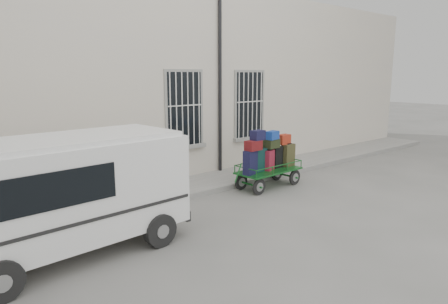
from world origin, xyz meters
TOP-DOWN VIEW (x-y plane):
  - ground at (0.00, 0.00)m, footprint 80.00×80.00m
  - building at (0.00, 5.50)m, footprint 24.00×5.15m
  - sidewalk at (0.00, 2.20)m, footprint 24.00×1.70m
  - luggage_cart at (1.08, 0.85)m, footprint 2.41×0.99m
  - van at (-4.97, 0.11)m, footprint 4.46×2.22m

SIDE VIEW (x-z plane):
  - ground at x=0.00m, z-range 0.00..0.00m
  - sidewalk at x=0.00m, z-range 0.00..0.15m
  - luggage_cart at x=1.08m, z-range -0.01..1.74m
  - van at x=-4.97m, z-range 0.16..2.34m
  - building at x=0.00m, z-range 0.00..6.00m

